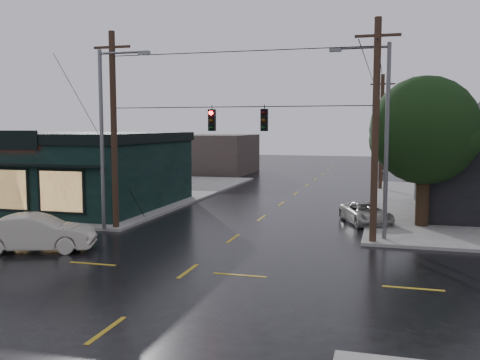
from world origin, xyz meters
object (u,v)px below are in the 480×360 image
(sedan_cream, at_px, (36,233))
(suv_silver, at_px, (366,213))
(utility_pole_ne, at_px, (373,244))
(utility_pole_nw, at_px, (116,230))
(corner_tree, at_px, (425,131))

(sedan_cream, height_order, suv_silver, sedan_cream)
(utility_pole_ne, relative_size, sedan_cream, 2.08)
(utility_pole_nw, xyz_separation_m, suv_silver, (12.50, 5.18, 0.60))
(utility_pole_nw, bearing_deg, suv_silver, 22.52)
(sedan_cream, bearing_deg, utility_pole_ne, -90.19)
(utility_pole_nw, distance_m, suv_silver, 13.55)
(utility_pole_nw, height_order, utility_pole_ne, same)
(utility_pole_ne, distance_m, sedan_cream, 14.93)
(utility_pole_nw, distance_m, utility_pole_ne, 13.00)
(utility_pole_ne, height_order, suv_silver, utility_pole_ne)
(utility_pole_ne, bearing_deg, corner_tree, 63.20)
(corner_tree, height_order, sedan_cream, corner_tree)
(corner_tree, distance_m, utility_pole_nw, 16.89)
(utility_pole_ne, xyz_separation_m, sedan_cream, (-13.95, -5.26, 0.80))
(utility_pole_nw, bearing_deg, sedan_cream, -100.23)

